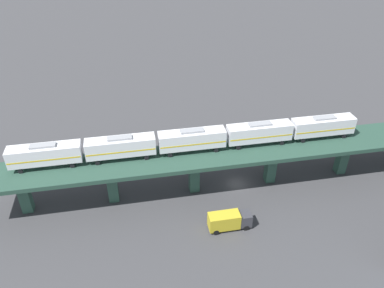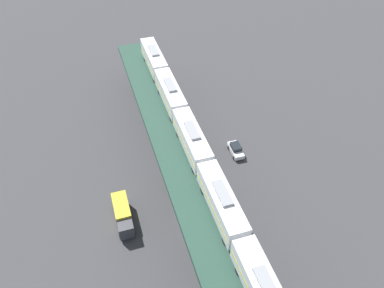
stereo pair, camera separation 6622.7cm
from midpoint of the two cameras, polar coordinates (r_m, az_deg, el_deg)
The scene contains 5 objects.
ground_plane at distance 57.75m, azimuth 33.83°, elevation -24.83°, with size 400.00×400.00×0.00m, color #38383A.
elevated_viaduct at distance 52.31m, azimuth 36.72°, elevation -21.40°, with size 18.17×92.37×7.99m.
subway_train at distance 52.19m, azimuth 33.12°, elevation -11.76°, with size 9.46×62.34×4.45m.
street_car_white at distance 66.94m, azimuth 33.15°, elevation -10.66°, with size 2.23×4.53×1.89m.
delivery_truck at distance 51.60m, azimuth 21.88°, elevation -25.40°, with size 3.02×7.40×3.20m.
Camera 2 is at (7.81, 32.56, 48.16)m, focal length 35.00 mm.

